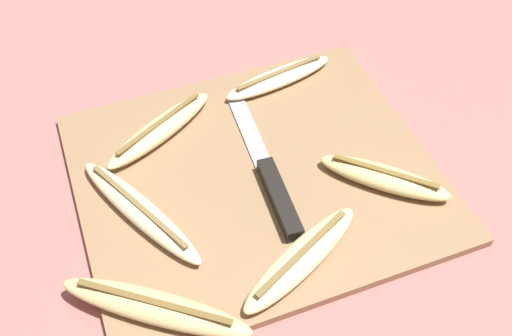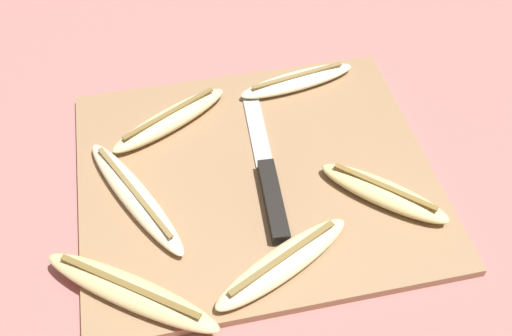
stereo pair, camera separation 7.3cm
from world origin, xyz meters
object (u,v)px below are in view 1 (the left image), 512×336
Objects in this scene: knife at (273,185)px; banana_bright_far at (279,77)px; banana_spotted_left at (155,307)px; banana_soft_right at (304,257)px; banana_golden_short at (384,178)px; banana_ripe_center at (160,129)px; banana_pale_long at (140,211)px.

banana_bright_far reaches higher than knife.
banana_spotted_left and banana_soft_right have the same top height.
knife is 0.11m from banana_soft_right.
knife is 0.13m from banana_golden_short.
banana_ripe_center is 0.85× the size of banana_pale_long.
banana_golden_short and banana_soft_right have the same top height.
banana_golden_short reaches higher than banana_bright_far.
banana_golden_short is (0.13, -0.04, 0.00)m from knife.
banana_golden_short is 0.71× the size of banana_pale_long.
banana_pale_long is 1.16× the size of banana_bright_far.
banana_ripe_center reaches higher than banana_pale_long.
banana_pale_long is 1.07× the size of banana_spotted_left.
banana_bright_far is (0.24, 0.16, -0.00)m from banana_pale_long.
banana_spotted_left is 1.06× the size of banana_soft_right.
banana_soft_right is (0.10, -0.24, -0.00)m from banana_ripe_center.
banana_golden_short is 0.29m from banana_ripe_center.
banana_spotted_left is 0.38m from banana_bright_far.
banana_bright_far is at bearing 72.90° from banana_soft_right.
banana_ripe_center and banana_spotted_left have the same top height.
banana_ripe_center is at bearing 74.03° from banana_spotted_left.
banana_spotted_left is at bearing -96.47° from banana_pale_long.
banana_ripe_center is 0.97× the size of banana_soft_right.
knife is at bearing -6.21° from banana_pale_long.
banana_pale_long is 0.13m from banana_spotted_left.
banana_golden_short is at bearing 26.65° from banana_soft_right.
banana_golden_short reaches higher than knife.
banana_pale_long is (-0.16, 0.02, 0.00)m from knife.
banana_pale_long is at bearing -146.18° from banana_bright_far.
banana_golden_short is 0.29m from banana_pale_long.
banana_pale_long is at bearing 168.73° from banana_golden_short.
banana_pale_long is (-0.06, -0.12, -0.00)m from banana_ripe_center.
banana_spotted_left is 1.09× the size of banana_bright_far.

